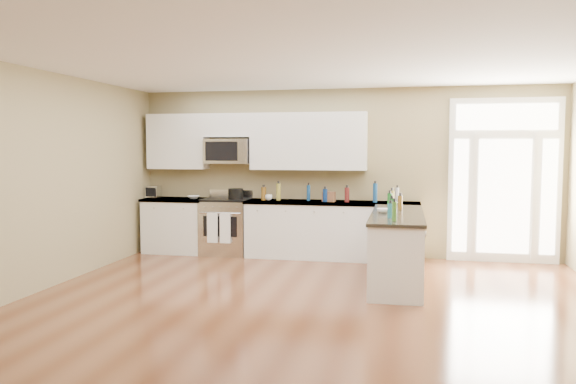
# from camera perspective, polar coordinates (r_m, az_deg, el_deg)

# --- Properties ---
(ground) EXTENTS (8.00, 8.00, 0.00)m
(ground) POSITION_cam_1_polar(r_m,az_deg,el_deg) (5.79, 1.14, -13.79)
(ground) COLOR #5B3019
(room_shell) EXTENTS (8.00, 8.00, 8.00)m
(room_shell) POSITION_cam_1_polar(r_m,az_deg,el_deg) (5.50, 1.17, 3.37)
(room_shell) COLOR #93865D
(room_shell) RESTS_ON ground
(back_cabinet_left) EXTENTS (1.10, 0.66, 0.94)m
(back_cabinet_left) POSITION_cam_1_polar(r_m,az_deg,el_deg) (9.98, -11.25, -3.51)
(back_cabinet_left) COLOR white
(back_cabinet_left) RESTS_ON ground
(back_cabinet_right) EXTENTS (2.85, 0.66, 0.94)m
(back_cabinet_right) POSITION_cam_1_polar(r_m,az_deg,el_deg) (9.27, 4.43, -4.06)
(back_cabinet_right) COLOR white
(back_cabinet_right) RESTS_ON ground
(peninsula_cabinet) EXTENTS (0.69, 2.32, 0.94)m
(peninsula_cabinet) POSITION_cam_1_polar(r_m,az_deg,el_deg) (7.77, 11.01, -5.82)
(peninsula_cabinet) COLOR white
(peninsula_cabinet) RESTS_ON ground
(upper_cabinet_left) EXTENTS (1.04, 0.33, 0.95)m
(upper_cabinet_left) POSITION_cam_1_polar(r_m,az_deg,el_deg) (10.02, -11.11, 5.05)
(upper_cabinet_left) COLOR white
(upper_cabinet_left) RESTS_ON room_shell
(upper_cabinet_right) EXTENTS (1.94, 0.33, 0.95)m
(upper_cabinet_right) POSITION_cam_1_polar(r_m,az_deg,el_deg) (9.37, 2.07, 5.17)
(upper_cabinet_right) COLOR white
(upper_cabinet_right) RESTS_ON room_shell
(upper_cabinet_short) EXTENTS (0.82, 0.33, 0.40)m
(upper_cabinet_short) POSITION_cam_1_polar(r_m,az_deg,el_deg) (9.71, -6.03, 6.75)
(upper_cabinet_short) COLOR white
(upper_cabinet_short) RESTS_ON room_shell
(microwave) EXTENTS (0.78, 0.41, 0.42)m
(microwave) POSITION_cam_1_polar(r_m,az_deg,el_deg) (9.66, -6.09, 4.15)
(microwave) COLOR silver
(microwave) RESTS_ON room_shell
(entry_door) EXTENTS (1.70, 0.10, 2.60)m
(entry_door) POSITION_cam_1_polar(r_m,az_deg,el_deg) (9.49, 21.09, 1.10)
(entry_door) COLOR white
(entry_door) RESTS_ON ground
(kitchen_range) EXTENTS (0.79, 0.70, 1.08)m
(kitchen_range) POSITION_cam_1_polar(r_m,az_deg,el_deg) (9.66, -6.30, -3.47)
(kitchen_range) COLOR silver
(kitchen_range) RESTS_ON ground
(stockpot) EXTENTS (0.32, 0.32, 0.19)m
(stockpot) POSITION_cam_1_polar(r_m,az_deg,el_deg) (9.52, -5.33, -0.14)
(stockpot) COLOR black
(stockpot) RESTS_ON kitchen_range
(toaster_oven) EXTENTS (0.26, 0.21, 0.21)m
(toaster_oven) POSITION_cam_1_polar(r_m,az_deg,el_deg) (10.21, -13.54, 0.05)
(toaster_oven) COLOR silver
(toaster_oven) RESTS_ON back_cabinet_left
(cardboard_box) EXTENTS (0.22, 0.18, 0.16)m
(cardboard_box) POSITION_cam_1_polar(r_m,az_deg,el_deg) (9.18, 4.17, -0.48)
(cardboard_box) COLOR brown
(cardboard_box) RESTS_ON back_cabinet_right
(bowl_left) EXTENTS (0.24, 0.24, 0.05)m
(bowl_left) POSITION_cam_1_polar(r_m,az_deg,el_deg) (9.81, -9.58, -0.53)
(bowl_left) COLOR white
(bowl_left) RESTS_ON back_cabinet_left
(bowl_peninsula) EXTENTS (0.23, 0.23, 0.06)m
(bowl_peninsula) POSITION_cam_1_polar(r_m,az_deg,el_deg) (7.69, 9.75, -1.88)
(bowl_peninsula) COLOR white
(bowl_peninsula) RESTS_ON peninsula_cabinet
(cup_counter) EXTENTS (0.15, 0.15, 0.10)m
(cup_counter) POSITION_cam_1_polar(r_m,az_deg,el_deg) (9.40, -1.97, -0.55)
(cup_counter) COLOR white
(cup_counter) RESTS_ON back_cabinet_right
(counter_bottles) EXTENTS (2.33, 2.41, 0.31)m
(counter_bottles) POSITION_cam_1_polar(r_m,az_deg,el_deg) (8.57, 6.13, -0.58)
(counter_bottles) COLOR #19591E
(counter_bottles) RESTS_ON back_cabinet_right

